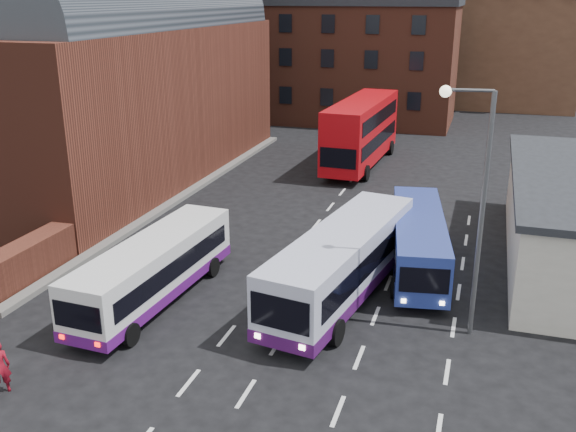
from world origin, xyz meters
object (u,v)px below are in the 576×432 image
(bus_white_outbound, at_px, (154,266))
(street_lamp, at_px, (475,192))
(bus_white_inbound, at_px, (342,259))
(bus_blue, at_px, (418,239))
(bus_red_double, at_px, (361,131))

(bus_white_outbound, bearing_deg, street_lamp, 8.21)
(bus_white_outbound, xyz_separation_m, bus_white_inbound, (7.27, 2.49, 0.23))
(bus_white_outbound, distance_m, bus_white_inbound, 7.68)
(bus_white_inbound, distance_m, bus_blue, 4.73)
(bus_red_double, bearing_deg, bus_blue, 112.08)
(bus_white_outbound, xyz_separation_m, bus_blue, (9.90, 6.40, -0.02))
(bus_white_outbound, relative_size, bus_red_double, 0.79)
(bus_white_inbound, relative_size, bus_red_double, 0.93)
(bus_white_inbound, relative_size, street_lamp, 1.24)
(bus_white_inbound, bearing_deg, bus_red_double, -71.25)
(street_lamp, bearing_deg, bus_white_inbound, 163.89)
(bus_red_double, bearing_deg, bus_white_inbound, 102.26)
(bus_white_inbound, bearing_deg, street_lamp, 173.24)
(street_lamp, bearing_deg, bus_blue, 113.17)
(bus_blue, distance_m, bus_red_double, 18.98)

